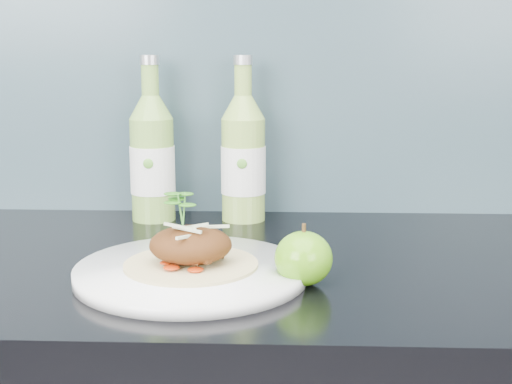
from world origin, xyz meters
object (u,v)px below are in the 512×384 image
green_apple (303,258)px  cider_bottle_right (243,159)px  dinner_plate (191,272)px  cider_bottle_left (152,159)px

green_apple → cider_bottle_right: bearing=105.5°
cider_bottle_right → green_apple: bearing=-77.1°
dinner_plate → green_apple: bearing=-8.3°
cider_bottle_left → cider_bottle_right: bearing=26.3°
green_apple → dinner_plate: bearing=171.7°
dinner_plate → cider_bottle_right: 0.33m
dinner_plate → cider_bottle_left: bearing=108.6°
dinner_plate → green_apple: (0.14, -0.02, 0.03)m
dinner_plate → green_apple: size_ratio=3.76×
cider_bottle_left → dinner_plate: bearing=-47.0°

